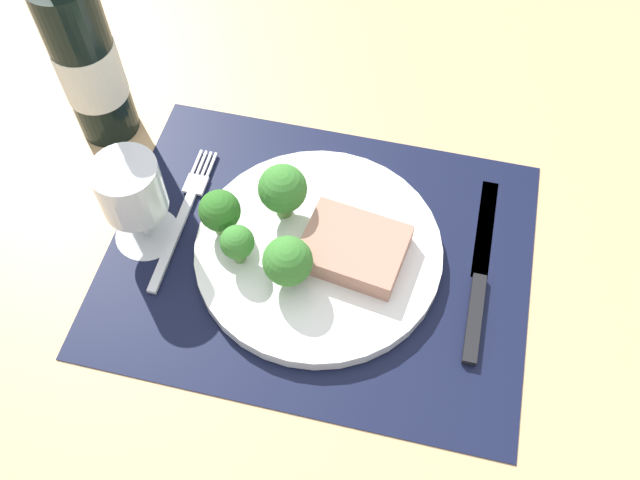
% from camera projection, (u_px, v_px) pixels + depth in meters
% --- Properties ---
extents(ground_plane, '(1.40, 1.10, 0.03)m').
position_uv_depth(ground_plane, '(319.00, 263.00, 0.75)').
color(ground_plane, tan).
extents(placemat, '(0.45, 0.35, 0.00)m').
position_uv_depth(placemat, '(319.00, 256.00, 0.74)').
color(placemat, black).
rests_on(placemat, ground_plane).
extents(plate, '(0.26, 0.26, 0.02)m').
position_uv_depth(plate, '(319.00, 251.00, 0.73)').
color(plate, white).
rests_on(plate, placemat).
extents(steak, '(0.11, 0.10, 0.02)m').
position_uv_depth(steak, '(353.00, 249.00, 0.71)').
color(steak, tan).
rests_on(steak, plate).
extents(broccoli_back_left, '(0.05, 0.05, 0.06)m').
position_uv_depth(broccoli_back_left, '(288.00, 261.00, 0.67)').
color(broccoli_back_left, '#5B8942').
rests_on(broccoli_back_left, plate).
extents(broccoli_center, '(0.05, 0.05, 0.07)m').
position_uv_depth(broccoli_center, '(283.00, 189.00, 0.71)').
color(broccoli_center, '#5B8942').
rests_on(broccoli_center, plate).
extents(broccoli_near_steak, '(0.04, 0.04, 0.05)m').
position_uv_depth(broccoli_near_steak, '(237.00, 243.00, 0.69)').
color(broccoli_near_steak, '#5B8942').
rests_on(broccoli_near_steak, plate).
extents(broccoli_front_edge, '(0.04, 0.04, 0.06)m').
position_uv_depth(broccoli_front_edge, '(220.00, 210.00, 0.71)').
color(broccoli_front_edge, '#6B994C').
rests_on(broccoli_front_edge, plate).
extents(fork, '(0.02, 0.19, 0.01)m').
position_uv_depth(fork, '(183.00, 215.00, 0.76)').
color(fork, silver).
rests_on(fork, placemat).
extents(knife, '(0.02, 0.23, 0.01)m').
position_uv_depth(knife, '(479.00, 281.00, 0.72)').
color(knife, black).
rests_on(knife, placemat).
extents(wine_bottle, '(0.07, 0.07, 0.29)m').
position_uv_depth(wine_bottle, '(86.00, 60.00, 0.75)').
color(wine_bottle, black).
rests_on(wine_bottle, ground_plane).
extents(wine_glass, '(0.07, 0.07, 0.12)m').
position_uv_depth(wine_glass, '(132.00, 193.00, 0.69)').
color(wine_glass, silver).
rests_on(wine_glass, ground_plane).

